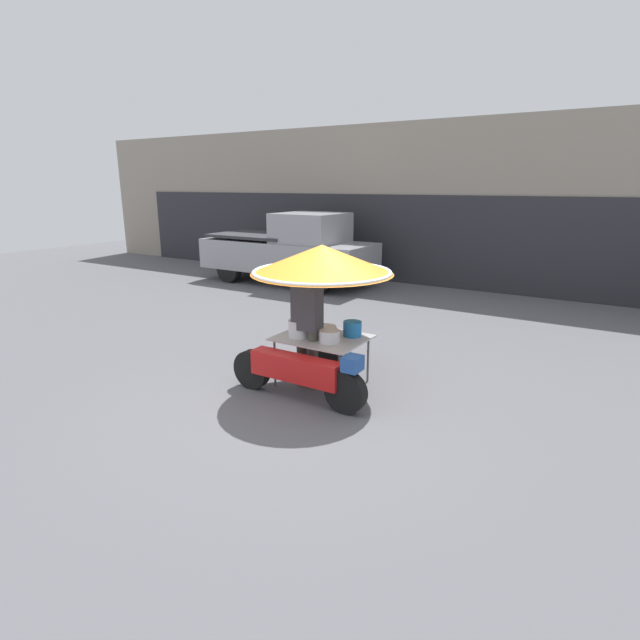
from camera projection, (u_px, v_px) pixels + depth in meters
The scene contains 5 objects.
ground_plane at pixel (305, 401), 6.36m from camera, with size 36.00×36.00×0.00m, color #56565B.
shopfront_building at pixel (493, 206), 13.23m from camera, with size 28.00×2.06×4.27m.
vendor_motorcycle_cart at pixel (320, 277), 6.49m from camera, with size 1.98×1.88×1.92m.
vendor_person at pixel (307, 322), 6.60m from camera, with size 0.38×0.22×1.64m.
pickup_truck at pixel (291, 250), 13.66m from camera, with size 4.89×1.80×1.94m.
Camera 1 is at (3.27, -4.87, 2.68)m, focal length 28.00 mm.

